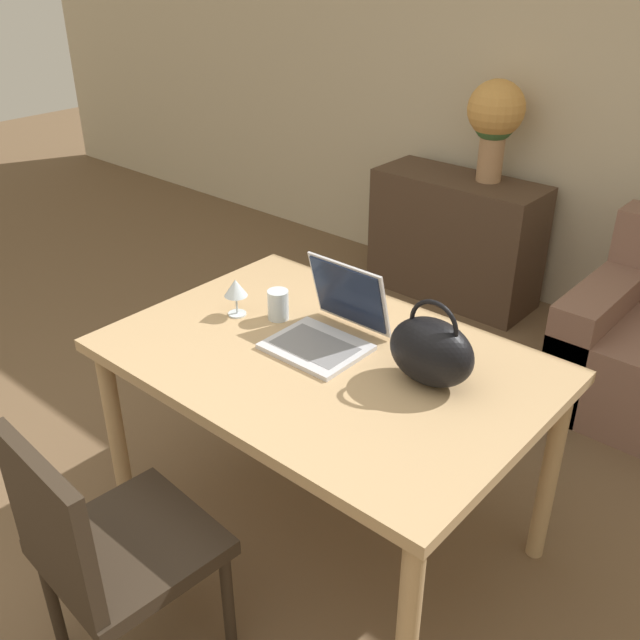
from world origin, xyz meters
name	(u,v)px	position (x,y,z in m)	size (l,w,h in m)	color
ground_plane	(163,633)	(0.00, 0.00, 0.00)	(14.00, 14.00, 0.00)	brown
wall_back	(608,70)	(0.00, 2.99, 1.35)	(10.00, 0.06, 2.70)	beige
dining_table	(325,377)	(0.10, 0.67, 0.69)	(1.39, 0.95, 0.77)	tan
chair	(104,546)	(0.00, -0.14, 0.50)	(0.47, 0.47, 0.88)	#2D2319
sideboard	(455,238)	(-0.60, 2.68, 0.37)	(0.99, 0.40, 0.74)	#4C3828
laptop	(332,322)	(0.05, 0.76, 0.84)	(0.31, 0.33, 0.26)	silver
drinking_glass	(278,305)	(-0.19, 0.75, 0.82)	(0.07, 0.07, 0.11)	silver
wine_glass	(236,289)	(-0.31, 0.68, 0.87)	(0.08, 0.08, 0.14)	silver
handbag	(431,351)	(0.44, 0.76, 0.88)	(0.27, 0.18, 0.27)	black
flower_vase	(495,117)	(-0.46, 2.73, 1.09)	(0.31, 0.31, 0.55)	tan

